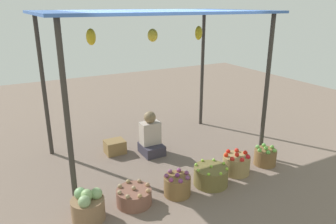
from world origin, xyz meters
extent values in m
plane|color=#756256|center=(0.00, 0.00, 0.00)|extent=(14.00, 14.00, 0.00)
cylinder|color=#38332D|center=(-1.60, -0.93, 1.20)|extent=(0.07, 0.07, 2.41)
cylinder|color=#38332D|center=(1.60, -0.93, 1.20)|extent=(0.07, 0.07, 2.41)
cylinder|color=#38332D|center=(-1.60, 0.93, 1.20)|extent=(0.07, 0.07, 2.41)
cylinder|color=#38332D|center=(1.60, 0.93, 1.20)|extent=(0.07, 0.07, 2.41)
cube|color=#3F66B2|center=(0.00, 0.00, 2.43)|extent=(3.49, 2.16, 0.04)
ellipsoid|color=yellow|center=(-0.92, 0.23, 2.07)|extent=(0.14, 0.14, 0.25)
ellipsoid|color=yellow|center=(0.01, 0.03, 2.07)|extent=(0.16, 0.16, 0.20)
ellipsoid|color=gold|center=(0.89, 0.05, 2.07)|extent=(0.12, 0.12, 0.23)
cube|color=#373340|center=(-0.02, 0.08, 0.09)|extent=(0.36, 0.44, 0.18)
cube|color=#BAAB9D|center=(-0.02, 0.13, 0.38)|extent=(0.34, 0.22, 0.40)
sphere|color=olive|center=(-0.02, 0.13, 0.67)|extent=(0.21, 0.21, 0.21)
cylinder|color=#836446|center=(-1.51, -1.22, 0.14)|extent=(0.41, 0.41, 0.28)
sphere|color=#84A867|center=(-1.51, -1.22, 0.34)|extent=(0.15, 0.15, 0.15)
sphere|color=#84A66B|center=(-1.39, -1.22, 0.32)|extent=(0.15, 0.15, 0.15)
sphere|color=#77A46B|center=(-1.57, -1.11, 0.32)|extent=(0.15, 0.15, 0.15)
sphere|color=#809E6A|center=(-1.57, -1.32, 0.32)|extent=(0.15, 0.15, 0.15)
cylinder|color=brown|center=(-0.89, -1.19, 0.11)|extent=(0.47, 0.47, 0.21)
sphere|color=#9B7F5C|center=(-0.89, -1.19, 0.24)|extent=(0.06, 0.06, 0.06)
sphere|color=#A07754|center=(-0.69, -1.19, 0.23)|extent=(0.06, 0.06, 0.06)
sphere|color=#97795A|center=(-0.75, -1.05, 0.23)|extent=(0.06, 0.06, 0.06)
sphere|color=#9B8254|center=(-0.89, -0.99, 0.23)|extent=(0.06, 0.06, 0.06)
sphere|color=#9B825E|center=(-1.03, -1.05, 0.23)|extent=(0.06, 0.06, 0.06)
sphere|color=#9D825E|center=(-1.09, -1.19, 0.23)|extent=(0.06, 0.06, 0.06)
sphere|color=#947A57|center=(-1.03, -1.33, 0.23)|extent=(0.06, 0.06, 0.06)
sphere|color=#A17D4E|center=(-0.89, -1.39, 0.23)|extent=(0.06, 0.06, 0.06)
sphere|color=#A57A51|center=(-0.75, -1.33, 0.23)|extent=(0.06, 0.06, 0.06)
cylinder|color=brown|center=(-0.27, -1.27, 0.14)|extent=(0.38, 0.38, 0.28)
sphere|color=#793176|center=(-0.27, -1.27, 0.30)|extent=(0.06, 0.06, 0.06)
sphere|color=#7F3D6A|center=(-0.12, -1.27, 0.30)|extent=(0.06, 0.06, 0.06)
sphere|color=#823769|center=(-0.18, -1.15, 0.30)|extent=(0.06, 0.06, 0.06)
sphere|color=#7A4167|center=(-0.31, -1.12, 0.30)|extent=(0.06, 0.06, 0.06)
sphere|color=#7D416C|center=(-0.41, -1.20, 0.30)|extent=(0.06, 0.06, 0.06)
sphere|color=#89356A|center=(-0.41, -1.33, 0.30)|extent=(0.06, 0.06, 0.06)
sphere|color=#7C3874|center=(-0.31, -1.41, 0.30)|extent=(0.06, 0.06, 0.06)
sphere|color=#7B416F|center=(-0.18, -1.38, 0.30)|extent=(0.06, 0.06, 0.06)
cylinder|color=brown|center=(0.30, -1.27, 0.14)|extent=(0.51, 0.51, 0.27)
sphere|color=#91C73F|center=(0.30, -1.27, 0.29)|extent=(0.04, 0.04, 0.04)
sphere|color=#86C534|center=(0.53, -1.27, 0.29)|extent=(0.04, 0.04, 0.04)
sphere|color=#84C441|center=(0.46, -1.11, 0.29)|extent=(0.04, 0.04, 0.04)
sphere|color=#94C432|center=(0.30, -1.04, 0.29)|extent=(0.04, 0.04, 0.04)
sphere|color=#8CCB3F|center=(0.14, -1.11, 0.29)|extent=(0.04, 0.04, 0.04)
sphere|color=#8DC240|center=(0.07, -1.27, 0.29)|extent=(0.04, 0.04, 0.04)
sphere|color=#89CC32|center=(0.14, -1.43, 0.29)|extent=(0.04, 0.04, 0.04)
sphere|color=#8FC633|center=(0.30, -1.49, 0.29)|extent=(0.04, 0.04, 0.04)
sphere|color=#8EC433|center=(0.46, -1.43, 0.29)|extent=(0.04, 0.04, 0.04)
cylinder|color=#987D4C|center=(0.85, -1.18, 0.14)|extent=(0.42, 0.42, 0.29)
sphere|color=red|center=(0.85, -1.18, 0.32)|extent=(0.07, 0.07, 0.07)
sphere|color=red|center=(1.02, -1.18, 0.31)|extent=(0.07, 0.07, 0.07)
sphere|color=red|center=(0.96, -1.04, 0.31)|extent=(0.07, 0.07, 0.07)
sphere|color=red|center=(0.82, -1.01, 0.31)|extent=(0.07, 0.07, 0.07)
sphere|color=red|center=(0.70, -1.10, 0.31)|extent=(0.07, 0.07, 0.07)
sphere|color=red|center=(0.70, -1.25, 0.31)|extent=(0.07, 0.07, 0.07)
sphere|color=red|center=(0.82, -1.34, 0.31)|extent=(0.07, 0.07, 0.07)
sphere|color=red|center=(0.96, -1.31, 0.31)|extent=(0.07, 0.07, 0.07)
cylinder|color=brown|center=(1.46, -1.18, 0.13)|extent=(0.36, 0.36, 0.26)
sphere|color=#69B045|center=(1.46, -1.18, 0.29)|extent=(0.07, 0.07, 0.07)
sphere|color=#72B047|center=(1.60, -1.18, 0.28)|extent=(0.07, 0.07, 0.07)
sphere|color=#64AC46|center=(1.53, -1.06, 0.28)|extent=(0.07, 0.07, 0.07)
sphere|color=#6EAE51|center=(1.39, -1.06, 0.28)|extent=(0.07, 0.07, 0.07)
sphere|color=#61A846|center=(1.32, -1.18, 0.28)|extent=(0.07, 0.07, 0.07)
sphere|color=#61B545|center=(1.39, -1.30, 0.28)|extent=(0.07, 0.07, 0.07)
sphere|color=#73B749|center=(1.53, -1.30, 0.28)|extent=(0.07, 0.07, 0.07)
cube|color=olive|center=(-0.59, 0.41, 0.12)|extent=(0.34, 0.29, 0.24)
camera|label=1|loc=(-2.24, -4.65, 2.54)|focal=34.35mm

